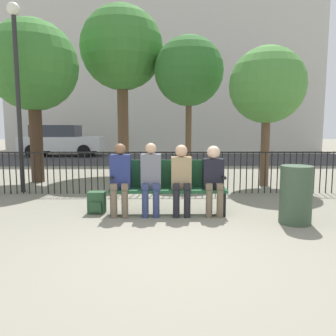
% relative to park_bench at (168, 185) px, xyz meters
% --- Properties ---
extents(ground_plane, '(80.00, 80.00, 0.00)m').
position_rel_park_bench_xyz_m(ground_plane, '(0.00, -1.95, -0.50)').
color(ground_plane, gray).
extents(park_bench, '(1.98, 0.45, 0.92)m').
position_rel_park_bench_xyz_m(park_bench, '(0.00, 0.00, 0.00)').
color(park_bench, '#194728').
rests_on(park_bench, ground).
extents(seated_person_0, '(0.34, 0.39, 1.22)m').
position_rel_park_bench_xyz_m(seated_person_0, '(-0.80, -0.13, 0.17)').
color(seated_person_0, brown).
rests_on(seated_person_0, ground).
extents(seated_person_1, '(0.34, 0.39, 1.23)m').
position_rel_park_bench_xyz_m(seated_person_1, '(-0.29, -0.13, 0.18)').
color(seated_person_1, navy).
rests_on(seated_person_1, ground).
extents(seated_person_2, '(0.34, 0.39, 1.20)m').
position_rel_park_bench_xyz_m(seated_person_2, '(0.22, -0.13, 0.17)').
color(seated_person_2, black).
rests_on(seated_person_2, ground).
extents(seated_person_3, '(0.34, 0.39, 1.18)m').
position_rel_park_bench_xyz_m(seated_person_3, '(0.77, -0.13, 0.17)').
color(seated_person_3, brown).
rests_on(seated_person_3, ground).
extents(backpack, '(0.30, 0.25, 0.38)m').
position_rel_park_bench_xyz_m(backpack, '(-1.24, 0.00, -0.31)').
color(backpack, '#284C2D').
rests_on(backpack, ground).
extents(fence_railing, '(9.01, 0.03, 0.95)m').
position_rel_park_bench_xyz_m(fence_railing, '(-0.02, 1.71, 0.06)').
color(fence_railing, black).
rests_on(fence_railing, ground).
extents(tree_0, '(1.90, 1.90, 3.49)m').
position_rel_park_bench_xyz_m(tree_0, '(2.52, 2.73, 2.02)').
color(tree_0, brown).
rests_on(tree_0, ground).
extents(tree_1, '(2.06, 2.06, 4.19)m').
position_rel_park_bench_xyz_m(tree_1, '(0.68, 4.42, 2.64)').
color(tree_1, brown).
rests_on(tree_1, ground).
extents(tree_2, '(2.63, 2.63, 5.32)m').
position_rel_park_bench_xyz_m(tree_2, '(-1.40, 5.21, 3.45)').
color(tree_2, brown).
rests_on(tree_2, ground).
extents(tree_3, '(2.38, 2.38, 4.31)m').
position_rel_park_bench_xyz_m(tree_3, '(-3.54, 3.38, 2.58)').
color(tree_3, '#422D1E').
rests_on(tree_3, ground).
extents(lamp_post, '(0.28, 0.28, 4.18)m').
position_rel_park_bench_xyz_m(lamp_post, '(-3.33, 1.91, 2.21)').
color(lamp_post, black).
rests_on(lamp_post, ground).
extents(street_surface, '(24.00, 6.00, 0.01)m').
position_rel_park_bench_xyz_m(street_surface, '(0.00, 10.05, -0.50)').
color(street_surface, '#333335').
rests_on(street_surface, ground).
extents(parked_car_0, '(4.20, 1.94, 1.62)m').
position_rel_park_bench_xyz_m(parked_car_0, '(-5.48, 11.73, 0.34)').
color(parked_car_0, silver).
rests_on(parked_car_0, ground).
extents(building_facade, '(20.00, 6.00, 14.83)m').
position_rel_park_bench_xyz_m(building_facade, '(0.00, 18.05, 6.91)').
color(building_facade, beige).
rests_on(building_facade, ground).
extents(trash_bin, '(0.48, 0.48, 0.90)m').
position_rel_park_bench_xyz_m(trash_bin, '(1.97, -0.65, -0.05)').
color(trash_bin, '#384C38').
rests_on(trash_bin, ground).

